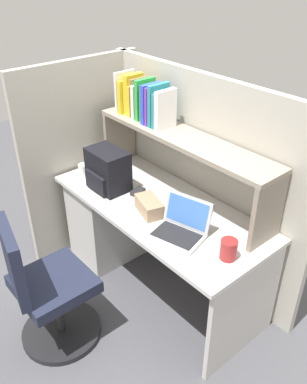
{
  "coord_description": "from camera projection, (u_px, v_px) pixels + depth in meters",
  "views": [
    {
      "loc": [
        1.72,
        -1.52,
        2.24
      ],
      "look_at": [
        0.0,
        -0.05,
        0.85
      ],
      "focal_mm": 38.06,
      "sensor_mm": 36.0,
      "label": 1
    }
  ],
  "objects": [
    {
      "name": "desk",
      "position": [
        126.0,
        219.0,
        3.17
      ],
      "size": [
        1.6,
        0.7,
        0.73
      ],
      "color": "silver",
      "rests_on": "ground_plane"
    },
    {
      "name": "reference_books_on_shelf",
      "position": [
        145.0,
        101.0,
        2.8
      ],
      "size": [
        0.48,
        0.18,
        0.29
      ],
      "color": "white",
      "rests_on": "overhead_hutch"
    },
    {
      "name": "backpack",
      "position": [
        107.0,
        170.0,
        2.86
      ],
      "size": [
        0.3,
        0.22,
        0.29
      ],
      "color": "black",
      "rests_on": "desk"
    },
    {
      "name": "tissue_box",
      "position": [
        149.0,
        206.0,
        2.64
      ],
      "size": [
        0.24,
        0.18,
        0.1
      ],
      "primitive_type": "cube",
      "rotation": [
        0.0,
        0.0,
        -0.29
      ],
      "color": "#9E7F60",
      "rests_on": "desk"
    },
    {
      "name": "office_chair",
      "position": [
        46.0,
        293.0,
        2.51
      ],
      "size": [
        0.52,
        0.53,
        0.93
      ],
      "rotation": [
        0.0,
        0.0,
        2.93
      ],
      "color": "black",
      "rests_on": "ground_plane"
    },
    {
      "name": "laptop",
      "position": [
        181.0,
        227.0,
        2.45
      ],
      "size": [
        0.37,
        0.33,
        0.22
      ],
      "color": "#B7BABF",
      "rests_on": "desk"
    },
    {
      "name": "snack_canister",
      "position": [
        229.0,
        249.0,
        2.25
      ],
      "size": [
        0.1,
        0.1,
        0.12
      ],
      "primitive_type": "cylinder",
      "color": "maroon",
      "rests_on": "desk"
    },
    {
      "name": "computer_mouse",
      "position": [
        138.0,
        192.0,
        2.86
      ],
      "size": [
        0.08,
        0.11,
        0.03
      ],
      "primitive_type": "cube",
      "rotation": [
        0.0,
        0.0,
        0.23
      ],
      "color": "#262628",
      "rests_on": "desk"
    },
    {
      "name": "cubicle_partition_left",
      "position": [
        84.0,
        158.0,
        3.24
      ],
      "size": [
        0.05,
        1.06,
        1.55
      ],
      "primitive_type": "cube",
      "color": "#B2ADA0",
      "rests_on": "ground_plane"
    },
    {
      "name": "cubicle_partition_rear",
      "position": [
        199.0,
        181.0,
        2.93
      ],
      "size": [
        1.84,
        0.05,
        1.55
      ],
      "primitive_type": "cube",
      "color": "#B2ADA0",
      "rests_on": "ground_plane"
    },
    {
      "name": "ground_plane",
      "position": [
        158.0,
        284.0,
        3.13
      ],
      "size": [
        8.0,
        8.0,
        0.0
      ],
      "primitive_type": "plane",
      "color": "#4C4C51"
    },
    {
      "name": "paper_cup",
      "position": [
        83.0,
        169.0,
        3.09
      ],
      "size": [
        0.08,
        0.08,
        0.08
      ],
      "primitive_type": "cylinder",
      "color": "white",
      "rests_on": "desk"
    },
    {
      "name": "overhead_hutch",
      "position": [
        182.0,
        149.0,
        2.67
      ],
      "size": [
        1.44,
        0.28,
        0.45
      ],
      "color": "gray",
      "rests_on": "desk"
    }
  ]
}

